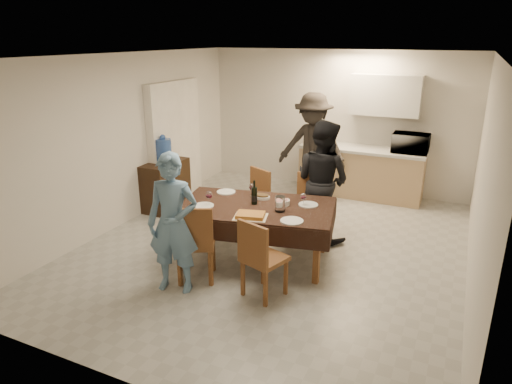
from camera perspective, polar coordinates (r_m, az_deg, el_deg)
floor at (r=6.51m, az=2.24°, el=-6.82°), size 5.00×6.00×0.02m
ceiling at (r=5.87m, az=2.58°, el=16.68°), size 5.00×6.00×0.02m
wall_back at (r=8.85m, az=9.96°, el=8.73°), size 5.00×0.02×2.60m
wall_front at (r=3.63m, az=-16.19°, el=-6.83°), size 5.00×0.02×2.60m
wall_left at (r=7.36m, az=-16.00°, el=6.22°), size 0.02×6.00×2.60m
wall_right at (r=5.64m, az=26.56°, el=1.15°), size 0.02×6.00×2.60m
stub_partition at (r=8.29m, az=-10.06°, el=6.27°), size 0.15×1.40×2.10m
kitchen_base_cabinet at (r=8.61m, az=12.92°, el=2.29°), size 2.20×0.60×0.86m
kitchen_worktop at (r=8.49m, az=13.14°, el=5.23°), size 2.24×0.64×0.05m
upper_cabinet at (r=8.41m, az=15.88°, el=11.57°), size 1.20×0.34×0.70m
dining_table at (r=5.86m, az=0.02°, el=-2.05°), size 2.15×1.52×0.77m
chair_near_left at (r=5.43m, az=-8.09°, el=-5.44°), size 0.60×0.62×0.54m
chair_near_right at (r=5.05m, az=0.67°, el=-7.56°), size 0.54×0.55×0.51m
chair_far_left at (r=6.65m, az=-1.12°, el=-0.72°), size 0.59×0.61×0.52m
chair_far_right at (r=6.32m, az=6.23°, el=-1.74°), size 0.47×0.47×0.54m
console at (r=7.94m, az=-11.20°, el=0.84°), size 0.44×0.88×0.82m
water_jug at (r=7.78m, az=-11.49°, el=5.09°), size 0.26×0.26×0.40m
wine_bottle at (r=5.86m, az=-0.22°, el=-0.04°), size 0.08×0.08×0.32m
water_pitcher at (r=5.64m, az=3.04°, el=-1.49°), size 0.13×0.13×0.19m
savoury_tart at (r=5.48m, az=-0.70°, el=-2.92°), size 0.46×0.39×0.05m
salad_bowl at (r=5.88m, az=3.41°, el=-1.29°), size 0.17×0.17×0.07m
mushroom_dish at (r=6.10m, az=0.70°, el=-0.65°), size 0.21×0.21×0.04m
wine_glass_a at (r=5.85m, az=-5.91°, el=-0.80°), size 0.09×0.09×0.20m
wine_glass_b at (r=5.85m, az=5.95°, el=-0.93°), size 0.08×0.08×0.17m
wine_glass_c at (r=6.15m, az=-0.50°, el=0.27°), size 0.08×0.08×0.19m
plate_near_left at (r=5.86m, az=-6.55°, el=-1.72°), size 0.26×0.26×0.01m
plate_near_right at (r=5.37m, az=4.50°, el=-3.62°), size 0.27×0.27×0.02m
plate_far_left at (r=6.35m, az=-3.76°, el=0.02°), size 0.26×0.26×0.01m
plate_far_right at (r=5.90m, az=6.55°, el=-1.58°), size 0.25×0.25×0.01m
microwave at (r=8.33m, az=18.77°, el=5.81°), size 0.60×0.41×0.33m
person_near at (r=5.24m, az=-10.33°, el=-3.94°), size 0.68×0.53×1.64m
person_far at (r=6.56m, az=8.26°, el=1.40°), size 1.02×0.90×1.75m
person_kitchen at (r=8.25m, az=7.06°, el=5.67°), size 1.23×0.71×1.91m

